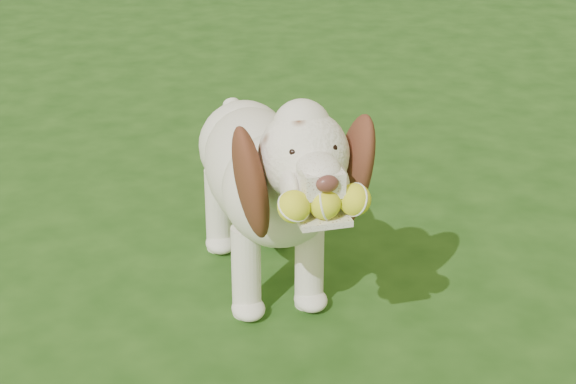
{
  "coord_description": "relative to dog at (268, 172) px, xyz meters",
  "views": [
    {
      "loc": [
        0.66,
        -3.24,
        1.8
      ],
      "look_at": [
        0.58,
        -0.51,
        0.51
      ],
      "focal_mm": 60.0,
      "sensor_mm": 36.0,
      "label": 1
    }
  ],
  "objects": [
    {
      "name": "dog",
      "position": [
        0.0,
        0.0,
        0.0
      ],
      "size": [
        0.7,
        1.32,
        0.87
      ],
      "rotation": [
        0.0,
        0.0,
        0.29
      ],
      "color": "white",
      "rests_on": "ground"
    },
    {
      "name": "ground",
      "position": [
        -0.5,
        0.25,
        -0.46
      ],
      "size": [
        80.0,
        80.0,
        0.0
      ],
      "primitive_type": "plane",
      "color": "#1B3F12",
      "rests_on": "ground"
    }
  ]
}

